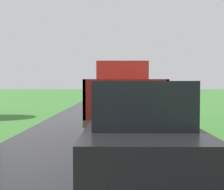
% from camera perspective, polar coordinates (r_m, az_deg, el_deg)
% --- Properties ---
extents(banana_truck_near, '(2.38, 5.82, 2.80)m').
position_cam_1_polar(banana_truck_near, '(11.37, 2.11, -0.21)').
color(banana_truck_near, '#2D2D30').
rests_on(banana_truck_near, road_surface).
extents(following_car, '(1.74, 4.10, 1.92)m').
position_cam_1_polar(following_car, '(5.10, 5.26, -7.80)').
color(following_car, black).
rests_on(following_car, road_surface).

